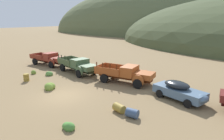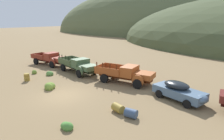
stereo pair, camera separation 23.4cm
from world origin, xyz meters
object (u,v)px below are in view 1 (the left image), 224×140
object	(u,v)px
truck_oxide_orange	(129,74)
oil_drum_tipped	(119,108)
oil_drum_spare	(26,77)
truck_weathered_green	(79,66)
truck_rust_red	(50,59)
oil_drum_foreground	(132,113)
car_chalk_blue	(181,91)

from	to	relation	value
truck_oxide_orange	oil_drum_tipped	size ratio (longest dim) A/B	6.21
oil_drum_spare	truck_oxide_orange	bearing A→B (deg)	30.37
oil_drum_spare	truck_weathered_green	bearing A→B (deg)	64.03
truck_weathered_green	truck_oxide_orange	world-z (taller)	same
truck_rust_red	oil_drum_foreground	bearing A→B (deg)	-22.42
car_chalk_blue	oil_drum_spare	world-z (taller)	car_chalk_blue
truck_rust_red	oil_drum_spare	xyz separation A→B (m)	(3.93, -6.47, -0.58)
truck_weathered_green	oil_drum_spare	size ratio (longest dim) A/B	8.18
truck_weathered_green	truck_oxide_orange	size ratio (longest dim) A/B	1.05
oil_drum_foreground	oil_drum_spare	size ratio (longest dim) A/B	1.04
car_chalk_blue	truck_oxide_orange	bearing A→B (deg)	-177.55
oil_drum_tipped	oil_drum_foreground	world-z (taller)	oil_drum_foreground
truck_oxide_orange	oil_drum_tipped	distance (m)	6.82
truck_weathered_green	truck_oxide_orange	distance (m)	6.94
truck_oxide_orange	oil_drum_tipped	bearing A→B (deg)	-71.62
truck_oxide_orange	oil_drum_tipped	world-z (taller)	truck_oxide_orange
car_chalk_blue	oil_drum_foreground	bearing A→B (deg)	-94.15
truck_rust_red	oil_drum_tipped	bearing A→B (deg)	-23.30
oil_drum_tipped	oil_drum_spare	size ratio (longest dim) A/B	1.25
truck_oxide_orange	car_chalk_blue	bearing A→B (deg)	-20.03
truck_weathered_green	truck_oxide_orange	xyz separation A→B (m)	(6.94, 0.08, 0.00)
truck_rust_red	car_chalk_blue	xyz separation A→B (m)	(19.40, -2.36, -0.18)
oil_drum_tipped	oil_drum_spare	xyz separation A→B (m)	(-12.36, 0.56, 0.10)
truck_rust_red	truck_oxide_orange	world-z (taller)	truck_oxide_orange
truck_weathered_green	oil_drum_spare	bearing A→B (deg)	-101.87
car_chalk_blue	oil_drum_spare	xyz separation A→B (m)	(-15.47, -4.11, -0.40)
car_chalk_blue	oil_drum_foreground	xyz separation A→B (m)	(-1.92, -4.87, -0.50)
oil_drum_foreground	truck_oxide_orange	bearing A→B (deg)	121.22
car_chalk_blue	truck_rust_red	bearing A→B (deg)	-169.55
car_chalk_blue	oil_drum_spare	size ratio (longest dim) A/B	5.82
oil_drum_tipped	truck_weathered_green	bearing A→B (deg)	147.51
car_chalk_blue	oil_drum_tipped	world-z (taller)	car_chalk_blue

